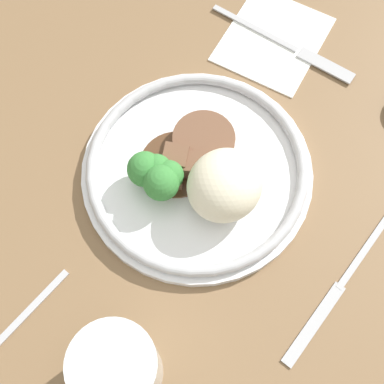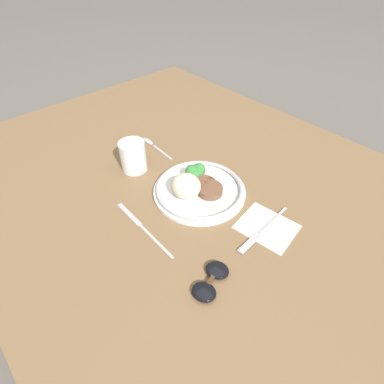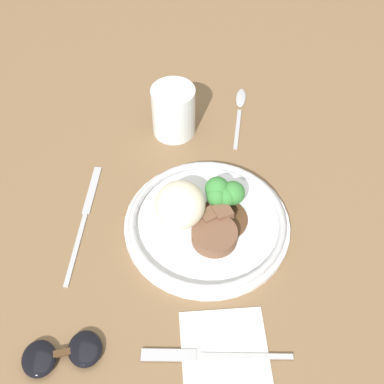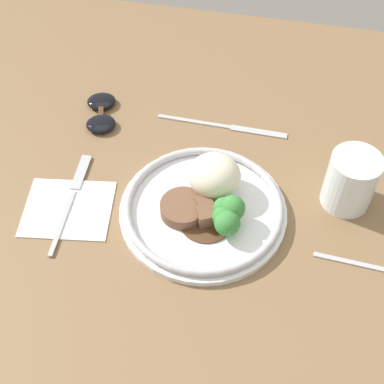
{
  "view_description": "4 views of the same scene",
  "coord_description": "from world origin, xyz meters",
  "px_view_note": "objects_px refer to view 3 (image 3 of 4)",
  "views": [
    {
      "loc": [
        0.19,
        0.16,
        0.58
      ],
      "look_at": [
        0.02,
        0.03,
        0.06
      ],
      "focal_mm": 50.0,
      "sensor_mm": 36.0,
      "label": 1
    },
    {
      "loc": [
        -0.44,
        0.43,
        0.6
      ],
      "look_at": [
        -0.01,
        0.04,
        0.06
      ],
      "focal_mm": 28.0,
      "sensor_mm": 36.0,
      "label": 2
    },
    {
      "loc": [
        -0.48,
        0.0,
        0.71
      ],
      "look_at": [
        0.02,
        0.04,
        0.09
      ],
      "focal_mm": 50.0,
      "sensor_mm": 36.0,
      "label": 3
    },
    {
      "loc": [
        0.07,
        -0.46,
        0.69
      ],
      "look_at": [
        -0.03,
        0.02,
        0.08
      ],
      "focal_mm": 50.0,
      "sensor_mm": 36.0,
      "label": 4
    }
  ],
  "objects_px": {
    "spoon": "(242,105)",
    "sunglasses": "(66,354)",
    "fork": "(205,356)",
    "knife": "(87,218)",
    "plate": "(207,218)",
    "juice_glass": "(176,112)"
  },
  "relations": [
    {
      "from": "plate",
      "to": "knife",
      "type": "bearing_deg",
      "value": 89.87
    },
    {
      "from": "fork",
      "to": "knife",
      "type": "relative_size",
      "value": 0.86
    },
    {
      "from": "juice_glass",
      "to": "sunglasses",
      "type": "distance_m",
      "value": 0.44
    },
    {
      "from": "sunglasses",
      "to": "fork",
      "type": "bearing_deg",
      "value": -103.15
    },
    {
      "from": "plate",
      "to": "knife",
      "type": "height_order",
      "value": "plate"
    },
    {
      "from": "plate",
      "to": "sunglasses",
      "type": "height_order",
      "value": "plate"
    },
    {
      "from": "fork",
      "to": "knife",
      "type": "distance_m",
      "value": 0.28
    },
    {
      "from": "plate",
      "to": "knife",
      "type": "relative_size",
      "value": 1.11
    },
    {
      "from": "spoon",
      "to": "sunglasses",
      "type": "relative_size",
      "value": 1.42
    },
    {
      "from": "fork",
      "to": "plate",
      "type": "bearing_deg",
      "value": -90.92
    },
    {
      "from": "spoon",
      "to": "fork",
      "type": "bearing_deg",
      "value": 178.38
    },
    {
      "from": "juice_glass",
      "to": "fork",
      "type": "relative_size",
      "value": 0.47
    },
    {
      "from": "juice_glass",
      "to": "spoon",
      "type": "relative_size",
      "value": 0.57
    },
    {
      "from": "fork",
      "to": "knife",
      "type": "bearing_deg",
      "value": -50.38
    },
    {
      "from": "knife",
      "to": "sunglasses",
      "type": "xyz_separation_m",
      "value": [
        -0.22,
        -0.02,
        0.01
      ]
    },
    {
      "from": "plate",
      "to": "juice_glass",
      "type": "distance_m",
      "value": 0.21
    },
    {
      "from": "spoon",
      "to": "sunglasses",
      "type": "height_order",
      "value": "sunglasses"
    },
    {
      "from": "knife",
      "to": "sunglasses",
      "type": "bearing_deg",
      "value": -174.55
    },
    {
      "from": "fork",
      "to": "sunglasses",
      "type": "height_order",
      "value": "sunglasses"
    },
    {
      "from": "fork",
      "to": "knife",
      "type": "height_order",
      "value": "fork"
    },
    {
      "from": "sunglasses",
      "to": "knife",
      "type": "bearing_deg",
      "value": -12.76
    },
    {
      "from": "fork",
      "to": "spoon",
      "type": "xyz_separation_m",
      "value": [
        0.48,
        -0.04,
        -0.0
      ]
    }
  ]
}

